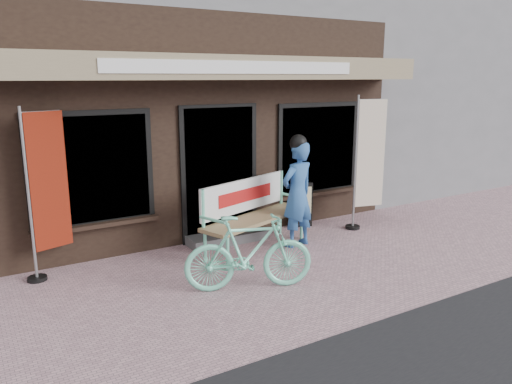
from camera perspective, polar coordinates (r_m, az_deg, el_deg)
ground at (r=6.75m, az=3.65°, el=-9.80°), size 70.00×70.00×0.00m
storefront at (r=10.69m, az=-11.83°, el=14.77°), size 7.00×6.77×6.00m
neighbor_right_near at (r=16.06m, az=18.27°, el=13.05°), size 10.00×7.00×5.60m
bench at (r=7.68m, az=-0.53°, el=-1.94°), size 2.05×1.13×1.08m
person at (r=7.78m, az=4.75°, el=-0.01°), size 0.67×0.51×1.77m
bicycle at (r=6.25m, az=-0.82°, el=-6.93°), size 1.67×0.99×0.97m
nobori_red at (r=7.03m, az=-22.90°, el=0.12°), size 0.67×0.34×2.27m
nobori_cream at (r=8.85m, az=12.65°, el=3.49°), size 0.69×0.31×2.33m
menu_stand at (r=8.87m, az=5.21°, el=-1.44°), size 0.40×0.18×0.80m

